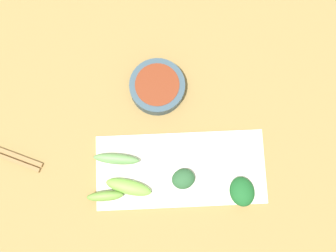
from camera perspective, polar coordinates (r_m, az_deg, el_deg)
The scene contains 8 objects.
tabletop at distance 0.94m, azimuth -0.54°, elevation -1.73°, with size 2.10×2.10×0.02m, color olive.
sauce_bowl at distance 0.94m, azimuth -1.46°, elevation 4.97°, with size 0.11×0.11×0.03m.
serving_plate at distance 0.92m, azimuth 1.50°, elevation -5.53°, with size 0.15×0.34×0.01m, color silver.
broccoli_stalk_0 at distance 0.90m, azimuth -5.10°, elevation -7.67°, with size 0.03×0.09×0.02m, color #78B143.
broccoli_leafy_1 at distance 0.89m, azimuth 1.83°, elevation -6.67°, with size 0.04×0.05×0.03m, color #2A5730.
broccoli_leafy_2 at distance 0.90m, azimuth 9.20°, elevation -8.16°, with size 0.06×0.05×0.03m, color #1A5724.
broccoli_stalk_3 at distance 0.90m, azimuth -6.63°, elevation -4.14°, with size 0.02×0.09×0.03m, color #6C9F58.
broccoli_stalk_4 at distance 0.90m, azimuth -8.04°, elevation -8.74°, with size 0.02×0.07×0.03m, color #75A643.
Camera 1 is at (0.16, 0.00, 0.94)m, focal length 48.43 mm.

